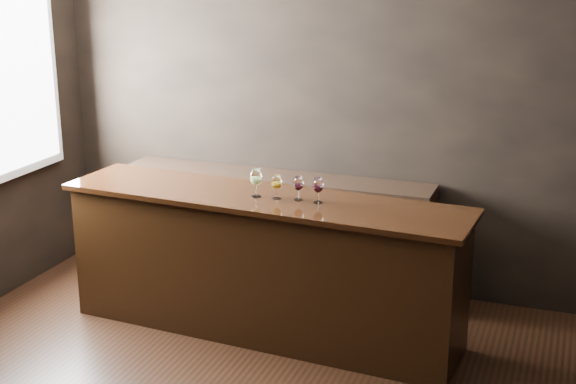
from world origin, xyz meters
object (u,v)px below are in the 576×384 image
(back_bar_shelf, at_px, (275,230))
(glass_red_a, at_px, (298,184))
(bar_counter, at_px, (264,267))
(glass_red_b, at_px, (318,186))
(glass_white, at_px, (256,178))
(glass_amber, at_px, (277,183))

(back_bar_shelf, relative_size, glass_red_a, 15.61)
(bar_counter, distance_m, back_bar_shelf, 0.92)
(glass_red_a, height_order, glass_red_b, glass_red_b)
(glass_white, xyz_separation_m, glass_red_a, (0.31, 0.03, -0.02))
(bar_counter, relative_size, back_bar_shelf, 1.10)
(glass_amber, bearing_deg, back_bar_shelf, 112.27)
(back_bar_shelf, xyz_separation_m, glass_red_a, (0.52, -0.88, 0.68))
(glass_red_a, bearing_deg, back_bar_shelf, 120.73)
(bar_counter, bearing_deg, glass_white, -144.56)
(bar_counter, height_order, back_bar_shelf, bar_counter)
(glass_red_a, bearing_deg, glass_red_b, -4.16)
(bar_counter, bearing_deg, glass_amber, -6.35)
(glass_white, xyz_separation_m, glass_amber, (0.15, 0.01, -0.02))
(glass_red_b, bearing_deg, back_bar_shelf, 126.97)
(bar_counter, bearing_deg, back_bar_shelf, 109.72)
(bar_counter, xyz_separation_m, glass_amber, (0.11, -0.02, 0.66))
(glass_red_a, bearing_deg, glass_white, -174.28)
(glass_amber, distance_m, glass_red_a, 0.15)
(glass_white, height_order, glass_red_b, glass_white)
(bar_counter, xyz_separation_m, glass_red_b, (0.41, -0.01, 0.66))
(glass_white, bearing_deg, back_bar_shelf, 103.34)
(bar_counter, distance_m, glass_amber, 0.67)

